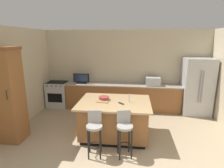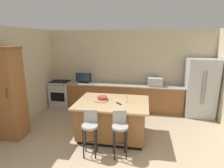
{
  "view_description": "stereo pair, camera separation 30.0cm",
  "coord_description": "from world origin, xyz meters",
  "px_view_note": "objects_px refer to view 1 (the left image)",
  "views": [
    {
      "loc": [
        0.31,
        -2.27,
        2.46
      ],
      "look_at": [
        -0.31,
        2.9,
        1.17
      ],
      "focal_mm": 29.51,
      "sensor_mm": 36.0,
      "label": 1
    },
    {
      "loc": [
        0.61,
        -2.22,
        2.46
      ],
      "look_at": [
        -0.31,
        2.9,
        1.17
      ],
      "focal_mm": 29.51,
      "sensor_mm": 36.0,
      "label": 2
    }
  ],
  "objects_px": {
    "kitchen_island": "(114,118)",
    "cabinet_tower": "(9,94)",
    "cutting_board": "(103,101)",
    "refrigerator": "(197,86)",
    "fruit_bowl": "(104,98)",
    "range_oven": "(58,94)",
    "microwave": "(153,81)",
    "tv_monitor": "(81,79)",
    "bar_stool_right": "(125,130)",
    "tv_remote": "(121,103)",
    "bar_stool_left": "(95,130)"
  },
  "relations": [
    {
      "from": "kitchen_island",
      "to": "cabinet_tower",
      "type": "xyz_separation_m",
      "value": [
        -2.46,
        -0.48,
        0.71
      ]
    },
    {
      "from": "cabinet_tower",
      "to": "cutting_board",
      "type": "height_order",
      "value": "cabinet_tower"
    },
    {
      "from": "refrigerator",
      "to": "fruit_bowl",
      "type": "height_order",
      "value": "refrigerator"
    },
    {
      "from": "range_oven",
      "to": "microwave",
      "type": "relative_size",
      "value": 1.93
    },
    {
      "from": "cabinet_tower",
      "to": "tv_monitor",
      "type": "relative_size",
      "value": 4.09
    },
    {
      "from": "microwave",
      "to": "fruit_bowl",
      "type": "relative_size",
      "value": 1.86
    },
    {
      "from": "cabinet_tower",
      "to": "cutting_board",
      "type": "bearing_deg",
      "value": 11.86
    },
    {
      "from": "microwave",
      "to": "tv_monitor",
      "type": "xyz_separation_m",
      "value": [
        -2.5,
        -0.05,
        0.03
      ]
    },
    {
      "from": "kitchen_island",
      "to": "fruit_bowl",
      "type": "bearing_deg",
      "value": 159.43
    },
    {
      "from": "fruit_bowl",
      "to": "bar_stool_right",
      "type": "bearing_deg",
      "value": -57.33
    },
    {
      "from": "tv_monitor",
      "to": "tv_remote",
      "type": "bearing_deg",
      "value": -52.13
    },
    {
      "from": "bar_stool_left",
      "to": "tv_remote",
      "type": "distance_m",
      "value": 0.95
    },
    {
      "from": "microwave",
      "to": "cutting_board",
      "type": "height_order",
      "value": "microwave"
    },
    {
      "from": "bar_stool_left",
      "to": "fruit_bowl",
      "type": "distance_m",
      "value": 1.05
    },
    {
      "from": "range_oven",
      "to": "bar_stool_right",
      "type": "height_order",
      "value": "bar_stool_right"
    },
    {
      "from": "microwave",
      "to": "cutting_board",
      "type": "bearing_deg",
      "value": -125.77
    },
    {
      "from": "tv_monitor",
      "to": "tv_remote",
      "type": "relative_size",
      "value": 3.3
    },
    {
      "from": "kitchen_island",
      "to": "fruit_bowl",
      "type": "relative_size",
      "value": 6.87
    },
    {
      "from": "kitchen_island",
      "to": "range_oven",
      "type": "distance_m",
      "value": 3.0
    },
    {
      "from": "range_oven",
      "to": "bar_stool_left",
      "type": "relative_size",
      "value": 0.94
    },
    {
      "from": "cabinet_tower",
      "to": "refrigerator",
      "type": "bearing_deg",
      "value": 24.94
    },
    {
      "from": "bar_stool_right",
      "to": "fruit_bowl",
      "type": "distance_m",
      "value": 1.15
    },
    {
      "from": "kitchen_island",
      "to": "range_oven",
      "type": "bearing_deg",
      "value": 140.22
    },
    {
      "from": "bar_stool_right",
      "to": "tv_remote",
      "type": "distance_m",
      "value": 0.76
    },
    {
      "from": "range_oven",
      "to": "bar_stool_right",
      "type": "bearing_deg",
      "value": -46.25
    },
    {
      "from": "refrigerator",
      "to": "cutting_board",
      "type": "distance_m",
      "value": 3.38
    },
    {
      "from": "range_oven",
      "to": "cabinet_tower",
      "type": "height_order",
      "value": "cabinet_tower"
    },
    {
      "from": "microwave",
      "to": "bar_stool_right",
      "type": "xyz_separation_m",
      "value": [
        -0.81,
        -2.73,
        -0.45
      ]
    },
    {
      "from": "refrigerator",
      "to": "cutting_board",
      "type": "height_order",
      "value": "refrigerator"
    },
    {
      "from": "bar_stool_left",
      "to": "cutting_board",
      "type": "height_order",
      "value": "bar_stool_left"
    },
    {
      "from": "kitchen_island",
      "to": "range_oven",
      "type": "xyz_separation_m",
      "value": [
        -2.31,
        1.92,
        -0.01
      ]
    },
    {
      "from": "refrigerator",
      "to": "cabinet_tower",
      "type": "height_order",
      "value": "cabinet_tower"
    },
    {
      "from": "refrigerator",
      "to": "bar_stool_right",
      "type": "xyz_separation_m",
      "value": [
        -2.23,
        -2.64,
        -0.33
      ]
    },
    {
      "from": "cabinet_tower",
      "to": "fruit_bowl",
      "type": "relative_size",
      "value": 8.85
    },
    {
      "from": "fruit_bowl",
      "to": "tv_remote",
      "type": "height_order",
      "value": "fruit_bowl"
    },
    {
      "from": "fruit_bowl",
      "to": "refrigerator",
      "type": "bearing_deg",
      "value": 31.64
    },
    {
      "from": "tv_remote",
      "to": "kitchen_island",
      "type": "bearing_deg",
      "value": 97.99
    },
    {
      "from": "bar_stool_left",
      "to": "microwave",
      "type": "bearing_deg",
      "value": 55.02
    },
    {
      "from": "microwave",
      "to": "cutting_board",
      "type": "distance_m",
      "value": 2.4
    },
    {
      "from": "microwave",
      "to": "bar_stool_left",
      "type": "distance_m",
      "value": 3.18
    },
    {
      "from": "refrigerator",
      "to": "range_oven",
      "type": "bearing_deg",
      "value": 179.02
    },
    {
      "from": "bar_stool_right",
      "to": "cutting_board",
      "type": "distance_m",
      "value": 1.03
    },
    {
      "from": "tv_remote",
      "to": "tv_monitor",
      "type": "bearing_deg",
      "value": 83.6
    },
    {
      "from": "fruit_bowl",
      "to": "tv_remote",
      "type": "distance_m",
      "value": 0.52
    },
    {
      "from": "cutting_board",
      "to": "tv_monitor",
      "type": "bearing_deg",
      "value": 120.02
    },
    {
      "from": "kitchen_island",
      "to": "cutting_board",
      "type": "distance_m",
      "value": 0.55
    },
    {
      "from": "bar_stool_left",
      "to": "tv_remote",
      "type": "height_order",
      "value": "bar_stool_left"
    },
    {
      "from": "bar_stool_left",
      "to": "fruit_bowl",
      "type": "xyz_separation_m",
      "value": [
        0.04,
        0.98,
        0.38
      ]
    },
    {
      "from": "tv_monitor",
      "to": "bar_stool_left",
      "type": "bearing_deg",
      "value": -68.9
    },
    {
      "from": "kitchen_island",
      "to": "bar_stool_left",
      "type": "relative_size",
      "value": 1.8
    }
  ]
}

